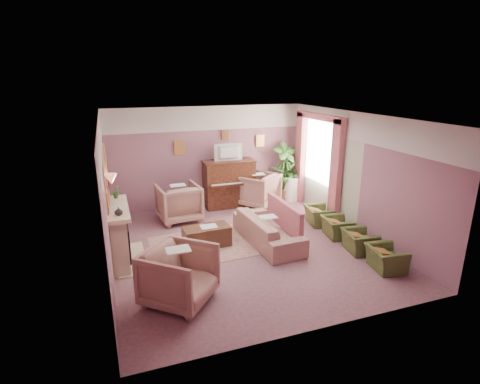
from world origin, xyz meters
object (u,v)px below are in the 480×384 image
object	(u,v)px
coffee_table	(207,236)
floral_armchair_front	(179,273)
floral_armchair_left	(179,201)
olive_chair_d	(319,213)
olive_chair_b	(359,238)
side_table	(290,189)
olive_chair_c	(337,224)
floral_armchair_right	(258,188)
piano	(229,184)
sofa	(268,224)
television	(229,151)
olive_chair_a	(386,255)

from	to	relation	value
coffee_table	floral_armchair_front	xyz separation A→B (m)	(-0.95, -1.90, 0.30)
floral_armchair_left	olive_chair_d	world-z (taller)	floral_armchair_left
floral_armchair_left	olive_chair_d	size ratio (longest dim) A/B	1.51
floral_armchair_front	olive_chair_b	world-z (taller)	floral_armchair_front
coffee_table	side_table	size ratio (longest dim) A/B	1.43
floral_armchair_left	olive_chair_c	xyz separation A→B (m)	(3.24, -2.26, -0.23)
coffee_table	olive_chair_b	bearing A→B (deg)	-24.08
floral_armchair_right	floral_armchair_front	xyz separation A→B (m)	(-3.01, -4.04, 0.00)
floral_armchair_right	coffee_table	bearing A→B (deg)	-134.00
coffee_table	olive_chair_c	world-z (taller)	olive_chair_c
piano	sofa	distance (m)	2.66
coffee_table	olive_chair_c	xyz separation A→B (m)	(2.97, -0.51, 0.08)
olive_chair_b	floral_armchair_right	bearing A→B (deg)	104.71
coffee_table	floral_armchair_front	world-z (taller)	floral_armchair_front
floral_armchair_front	olive_chair_b	xyz separation A→B (m)	(3.91, 0.58, -0.23)
television	floral_armchair_right	world-z (taller)	television
piano	olive_chair_c	distance (m)	3.36
olive_chair_a	olive_chair_d	distance (m)	2.46
television	sofa	bearing A→B (deg)	-89.10
piano	olive_chair_b	world-z (taller)	piano
piano	sofa	size ratio (longest dim) A/B	0.66
coffee_table	olive_chair_b	world-z (taller)	olive_chair_b
television	side_table	world-z (taller)	television
sofa	olive_chair_a	size ratio (longest dim) A/B	3.06
floral_armchair_right	television	bearing A→B (deg)	165.52
olive_chair_a	olive_chair_d	bearing A→B (deg)	90.00
olive_chair_a	floral_armchair_front	bearing A→B (deg)	176.46
piano	floral_armchair_left	distance (m)	1.68
olive_chair_d	side_table	size ratio (longest dim) A/B	0.99
floral_armchair_left	olive_chair_c	world-z (taller)	floral_armchair_left
piano	floral_armchair_front	xyz separation A→B (m)	(-2.23, -4.29, -0.12)
sofa	olive_chair_a	world-z (taller)	sofa
sofa	floral_armchair_right	size ratio (longest dim) A/B	2.02
olive_chair_b	sofa	bearing A→B (deg)	147.23
floral_armchair_left	floral_armchair_front	distance (m)	3.72
television	olive_chair_a	size ratio (longest dim) A/B	1.15
floral_armchair_right	side_table	xyz separation A→B (m)	(1.11, 0.16, -0.18)
television	floral_armchair_front	bearing A→B (deg)	-117.74
olive_chair_c	olive_chair_d	size ratio (longest dim) A/B	1.00
piano	floral_armchair_right	distance (m)	0.83
floral_armchair_front	olive_chair_c	size ratio (longest dim) A/B	1.51
olive_chair_d	floral_armchair_front	bearing A→B (deg)	-150.46
television	side_table	size ratio (longest dim) A/B	1.14
floral_armchair_right	floral_armchair_front	world-z (taller)	same
piano	coffee_table	size ratio (longest dim) A/B	1.40
olive_chair_a	olive_chair_c	size ratio (longest dim) A/B	1.00
side_table	coffee_table	bearing A→B (deg)	-144.18
television	olive_chair_b	size ratio (longest dim) A/B	1.15
piano	olive_chair_a	xyz separation A→B (m)	(1.69, -4.53, -0.35)
piano	side_table	distance (m)	1.92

